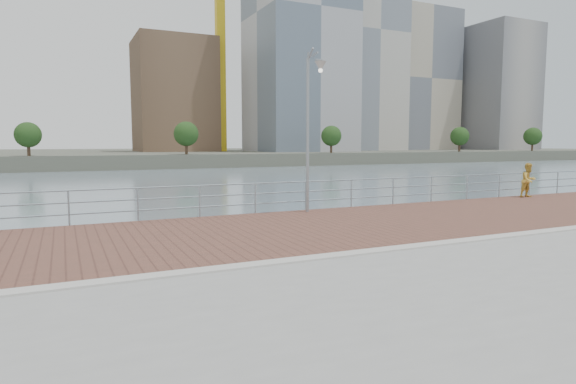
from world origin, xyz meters
name	(u,v)px	position (x,y,z in m)	size (l,w,h in m)	color
water	(325,344)	(0.00, 0.00, -2.00)	(400.00, 400.00, 0.00)	slate
brick_lane	(265,231)	(0.00, 3.60, 0.01)	(40.00, 6.80, 0.02)	brown
curb	(326,257)	(0.00, 0.00, 0.03)	(40.00, 0.40, 0.06)	#B7B5AD
far_shore	(85,156)	(0.00, 122.50, -0.75)	(320.00, 95.00, 2.50)	#4C5142
guardrail	(228,196)	(0.00, 7.00, 0.69)	(39.06, 0.06, 1.13)	#8C9EA8
street_lamp	(313,102)	(2.90, 6.09, 4.00)	(0.41, 1.19, 5.63)	gray
bystander	(529,180)	(14.52, 6.37, 0.82)	(0.78, 0.61, 1.60)	gold
tower_crane	(209,10)	(27.36, 104.00, 33.50)	(47.00, 2.00, 50.70)	gold
skyline	(214,49)	(28.43, 103.95, 24.70)	(233.00, 41.00, 64.58)	#ADA38E
shoreline_trees	(210,134)	(19.40, 77.00, 4.17)	(169.38, 4.90, 6.53)	#473323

